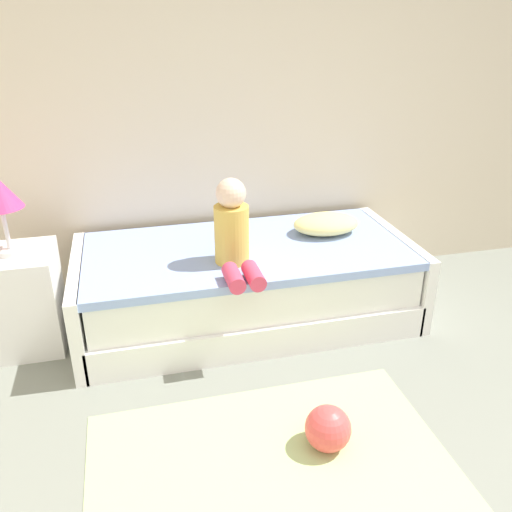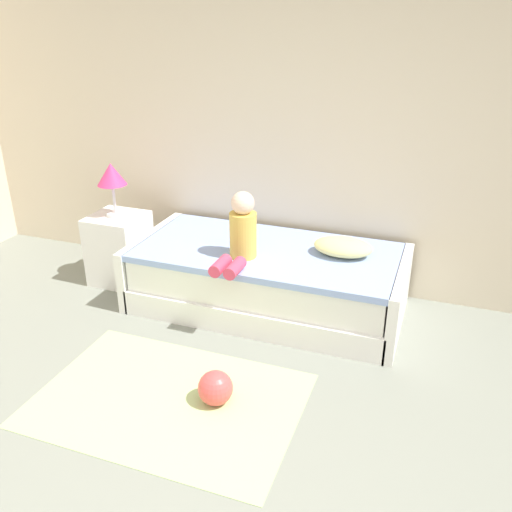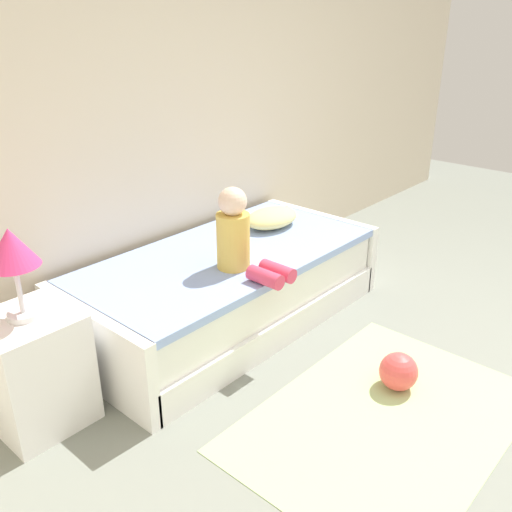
# 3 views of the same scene
# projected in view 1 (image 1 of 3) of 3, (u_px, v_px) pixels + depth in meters

# --- Properties ---
(wall_rear) EXTENTS (7.20, 0.10, 2.90)m
(wall_rear) POSITION_uv_depth(u_px,v_px,m) (305.00, 75.00, 3.55)
(wall_rear) COLOR beige
(wall_rear) RESTS_ON ground
(bed) EXTENTS (2.11, 1.00, 0.50)m
(bed) POSITION_uv_depth(u_px,v_px,m) (246.00, 283.00, 3.40)
(bed) COLOR white
(bed) RESTS_ON ground
(nightstand) EXTENTS (0.44, 0.44, 0.60)m
(nightstand) POSITION_uv_depth(u_px,v_px,m) (21.00, 300.00, 3.09)
(nightstand) COLOR white
(nightstand) RESTS_ON ground
(child_figure) EXTENTS (0.20, 0.51, 0.50)m
(child_figure) POSITION_uv_depth(u_px,v_px,m) (233.00, 232.00, 2.98)
(child_figure) COLOR gold
(child_figure) RESTS_ON bed
(pillow) EXTENTS (0.44, 0.30, 0.13)m
(pillow) POSITION_uv_depth(u_px,v_px,m) (326.00, 224.00, 3.49)
(pillow) COLOR #F2E58C
(pillow) RESTS_ON bed
(toy_ball) EXTENTS (0.21, 0.21, 0.21)m
(toy_ball) POSITION_uv_depth(u_px,v_px,m) (328.00, 428.00, 2.41)
(toy_ball) COLOR #E54C4C
(toy_ball) RESTS_ON ground
(area_rug) EXTENTS (1.60, 1.10, 0.01)m
(area_rug) POSITION_uv_depth(u_px,v_px,m) (273.00, 471.00, 2.32)
(area_rug) COLOR #B2D189
(area_rug) RESTS_ON ground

